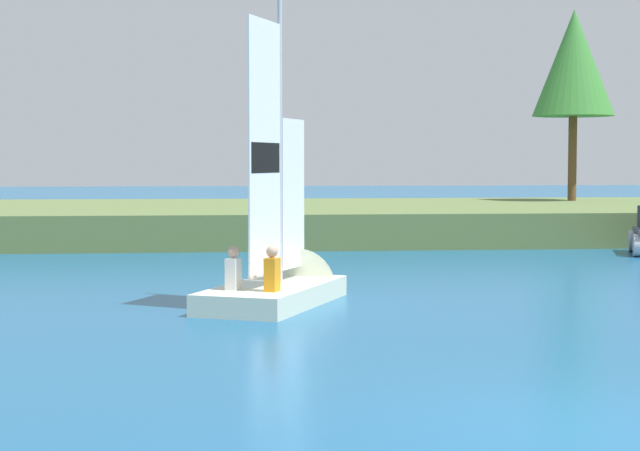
% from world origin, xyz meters
% --- Properties ---
extents(ground_plane, '(200.00, 200.00, 0.00)m').
position_xyz_m(ground_plane, '(0.00, 0.00, 0.00)').
color(ground_plane, '#195684').
extents(shore_bank, '(80.00, 13.14, 1.04)m').
position_xyz_m(shore_bank, '(0.00, 26.81, 0.52)').
color(shore_bank, '#5B703D').
rests_on(shore_bank, ground).
extents(shoreline_tree_midleft, '(3.09, 3.09, 7.26)m').
position_xyz_m(shoreline_tree_midleft, '(10.27, 29.81, 6.25)').
color(shoreline_tree_midleft, brown).
rests_on(shoreline_tree_midleft, shore_bank).
extents(sailboat, '(3.10, 4.41, 6.04)m').
position_xyz_m(sailboat, '(-2.09, 9.79, 0.38)').
color(sailboat, silver).
rests_on(sailboat, ground).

